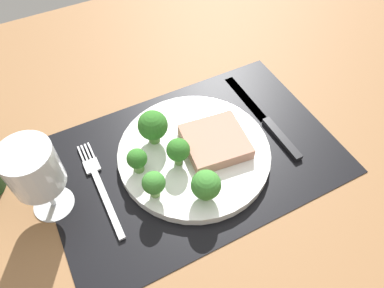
% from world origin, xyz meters
% --- Properties ---
extents(ground_plane, '(1.40, 1.10, 0.03)m').
position_xyz_m(ground_plane, '(0.00, 0.00, -0.01)').
color(ground_plane, brown).
extents(placemat, '(0.48, 0.32, 0.00)m').
position_xyz_m(placemat, '(0.00, 0.00, 0.00)').
color(placemat, black).
rests_on(placemat, ground_plane).
extents(plate, '(0.25, 0.25, 0.02)m').
position_xyz_m(plate, '(0.00, 0.00, 0.01)').
color(plate, white).
rests_on(plate, placemat).
extents(steak, '(0.11, 0.11, 0.02)m').
position_xyz_m(steak, '(0.04, -0.01, 0.03)').
color(steak, tan).
rests_on(steak, plate).
extents(broccoli_near_fork, '(0.04, 0.04, 0.05)m').
position_xyz_m(broccoli_near_fork, '(-0.03, -0.01, 0.05)').
color(broccoli_near_fork, '#5B8942').
rests_on(broccoli_near_fork, plate).
extents(broccoli_center, '(0.03, 0.03, 0.05)m').
position_xyz_m(broccoli_center, '(-0.10, 0.01, 0.05)').
color(broccoli_center, '#5B8942').
rests_on(broccoli_center, plate).
extents(broccoli_front_edge, '(0.04, 0.04, 0.05)m').
position_xyz_m(broccoli_front_edge, '(-0.09, -0.05, 0.05)').
color(broccoli_front_edge, '#6B994C').
rests_on(broccoli_front_edge, plate).
extents(broccoli_near_steak, '(0.04, 0.04, 0.05)m').
position_xyz_m(broccoli_near_steak, '(-0.02, -0.08, 0.05)').
color(broccoli_near_steak, '#5B8942').
rests_on(broccoli_near_steak, plate).
extents(broccoli_back_left, '(0.05, 0.05, 0.06)m').
position_xyz_m(broccoli_back_left, '(-0.05, 0.05, 0.06)').
color(broccoli_back_left, '#5B8942').
rests_on(broccoli_back_left, plate).
extents(fork, '(0.02, 0.19, 0.01)m').
position_xyz_m(fork, '(-0.16, 0.01, 0.01)').
color(fork, silver).
rests_on(fork, placemat).
extents(knife, '(0.02, 0.23, 0.01)m').
position_xyz_m(knife, '(0.15, 0.01, 0.01)').
color(knife, black).
rests_on(knife, placemat).
extents(wine_glass, '(0.07, 0.07, 0.14)m').
position_xyz_m(wine_glass, '(-0.23, 0.02, 0.09)').
color(wine_glass, silver).
rests_on(wine_glass, ground_plane).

